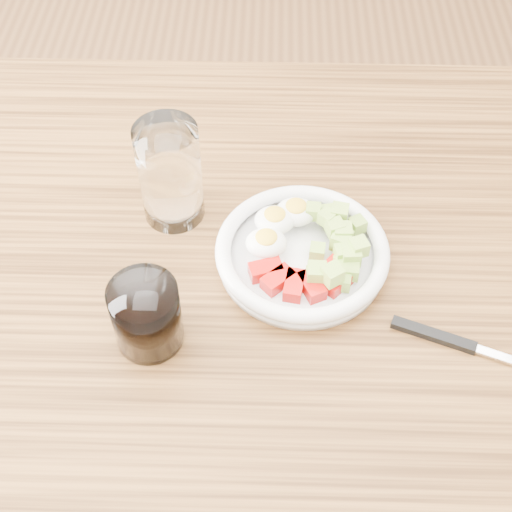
% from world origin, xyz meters
% --- Properties ---
extents(ground, '(4.00, 4.00, 0.00)m').
position_xyz_m(ground, '(0.00, 0.00, 0.00)').
color(ground, brown).
rests_on(ground, ground).
extents(dining_table, '(1.50, 0.90, 0.77)m').
position_xyz_m(dining_table, '(0.00, 0.00, 0.67)').
color(dining_table, brown).
rests_on(dining_table, ground).
extents(bowl, '(0.22, 0.22, 0.05)m').
position_xyz_m(bowl, '(0.05, 0.03, 0.79)').
color(bowl, white).
rests_on(bowl, dining_table).
extents(fork, '(0.20, 0.09, 0.01)m').
position_xyz_m(fork, '(0.23, -0.09, 0.77)').
color(fork, black).
rests_on(fork, dining_table).
extents(water_glass, '(0.08, 0.08, 0.15)m').
position_xyz_m(water_glass, '(-0.12, 0.11, 0.84)').
color(water_glass, white).
rests_on(water_glass, dining_table).
extents(coffee_glass, '(0.08, 0.08, 0.09)m').
position_xyz_m(coffee_glass, '(-0.13, -0.09, 0.81)').
color(coffee_glass, white).
rests_on(coffee_glass, dining_table).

